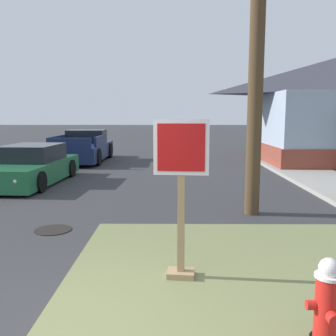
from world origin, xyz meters
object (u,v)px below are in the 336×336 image
(parked_sedan_green, at_px, (31,167))
(pickup_truck_navy, at_px, (84,148))
(manhole_cover, at_px, (53,230))
(stop_sign, at_px, (181,204))
(fire_hydrant, at_px, (327,305))

(parked_sedan_green, distance_m, pickup_truck_navy, 5.87)
(pickup_truck_navy, bearing_deg, manhole_cover, -80.05)
(manhole_cover, height_order, pickup_truck_navy, pickup_truck_navy)
(parked_sedan_green, height_order, pickup_truck_navy, pickup_truck_navy)
(manhole_cover, xyz_separation_m, pickup_truck_navy, (-1.91, 10.88, 0.61))
(manhole_cover, bearing_deg, parked_sedan_green, 114.41)
(stop_sign, height_order, parked_sedan_green, stop_sign)
(parked_sedan_green, bearing_deg, manhole_cover, -65.59)
(fire_hydrant, height_order, pickup_truck_navy, pickup_truck_navy)
(stop_sign, distance_m, parked_sedan_green, 8.68)
(stop_sign, height_order, pickup_truck_navy, stop_sign)
(fire_hydrant, bearing_deg, pickup_truck_navy, 111.10)
(fire_hydrant, distance_m, parked_sedan_green, 10.62)
(pickup_truck_navy, bearing_deg, parked_sedan_green, -93.61)
(fire_hydrant, height_order, parked_sedan_green, parked_sedan_green)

